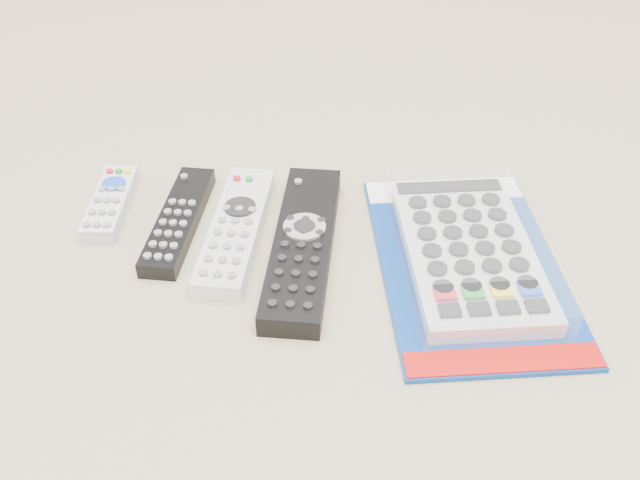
# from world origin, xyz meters

# --- Properties ---
(remote_small_grey) EXTENTS (0.05, 0.13, 0.02)m
(remote_small_grey) POSITION_xyz_m (-0.22, 0.06, 0.01)
(remote_small_grey) COLOR silver
(remote_small_grey) RESTS_ON ground
(remote_slim_black) EXTENTS (0.05, 0.18, 0.02)m
(remote_slim_black) POSITION_xyz_m (-0.14, 0.03, 0.01)
(remote_slim_black) COLOR black
(remote_slim_black) RESTS_ON ground
(remote_silver_dvd) EXTENTS (0.06, 0.21, 0.02)m
(remote_silver_dvd) POSITION_xyz_m (-0.07, 0.02, 0.01)
(remote_silver_dvd) COLOR silver
(remote_silver_dvd) RESTS_ON ground
(remote_large_black) EXTENTS (0.06, 0.25, 0.03)m
(remote_large_black) POSITION_xyz_m (0.01, -0.00, 0.01)
(remote_large_black) COLOR black
(remote_large_black) RESTS_ON ground
(jumbo_remote_packaged) EXTENTS (0.22, 0.32, 0.04)m
(jumbo_remote_packaged) POSITION_xyz_m (0.18, -0.01, 0.02)
(jumbo_remote_packaged) COLOR navy
(jumbo_remote_packaged) RESTS_ON ground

